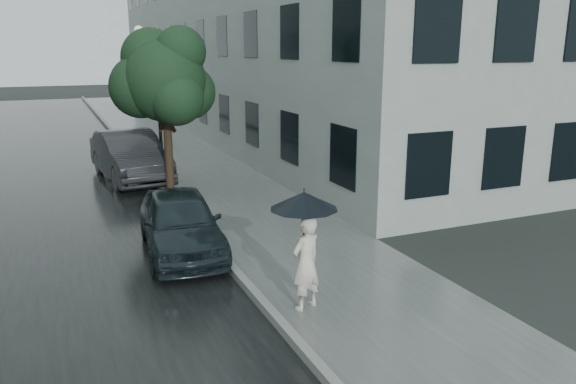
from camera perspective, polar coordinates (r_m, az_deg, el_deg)
name	(u,v)px	position (r m, az deg, el deg)	size (l,w,h in m)	color
ground	(328,277)	(10.67, 4.06, -8.64)	(120.00, 120.00, 0.00)	black
sidewalk	(189,161)	(21.65, -10.06, 3.14)	(3.50, 60.00, 0.01)	slate
kerb_near	(140,163)	(21.30, -14.85, 2.89)	(0.15, 60.00, 0.15)	slate
asphalt_road	(36,173)	(21.11, -24.24, 1.78)	(6.85, 60.00, 0.00)	black
building_near	(250,41)	(29.92, -3.87, 15.07)	(7.02, 36.00, 9.00)	gray
pedestrian	(306,263)	(9.16, 1.84, -7.23)	(0.58, 0.38, 1.58)	beige
umbrella	(304,201)	(8.83, 1.63, -0.88)	(1.33, 1.33, 1.10)	black
street_tree	(164,79)	(16.44, -12.48, 11.10)	(3.01, 2.73, 4.78)	#332619
lamp_post	(153,87)	(20.63, -13.51, 10.29)	(0.85, 0.34, 4.90)	black
car_near	(181,222)	(11.90, -10.84, -3.01)	(1.54, 3.82, 1.30)	black
car_far	(130,156)	(18.84, -15.77, 3.56)	(1.65, 4.74, 1.56)	#26282C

